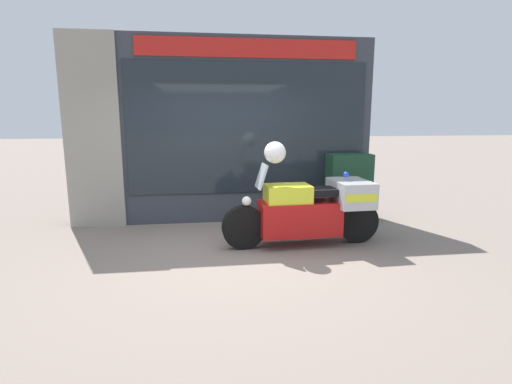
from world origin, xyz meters
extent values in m
plane|color=gray|center=(0.00, 0.00, 0.00)|extent=(60.00, 60.00, 0.00)
cube|color=#333842|center=(0.00, 2.00, 1.65)|extent=(5.42, 0.40, 3.30)
cube|color=gray|center=(-2.24, 2.03, 1.65)|extent=(0.94, 0.55, 3.30)
cube|color=#1E262D|center=(0.43, 1.79, 1.70)|extent=(4.26, 0.02, 2.30)
cube|color=red|center=(0.43, 1.78, 3.07)|extent=(3.83, 0.03, 0.32)
cube|color=slate|center=(0.39, 2.01, 0.28)|extent=(4.04, 0.30, 0.55)
cube|color=silver|center=(0.39, 2.15, 1.15)|extent=(4.04, 0.02, 1.25)
cube|color=beige|center=(0.39, 2.01, 1.77)|extent=(4.04, 0.30, 0.02)
cube|color=#C68E19|center=(-0.86, 2.01, 1.81)|extent=(0.18, 0.04, 0.06)
cube|color=maroon|center=(0.39, 2.01, 1.81)|extent=(0.18, 0.04, 0.06)
cube|color=navy|center=(1.65, 2.01, 1.81)|extent=(0.18, 0.04, 0.06)
cube|color=#2866B7|center=(-1.00, 1.94, 0.69)|extent=(0.19, 0.03, 0.27)
cube|color=orange|center=(-0.07, 1.94, 0.69)|extent=(0.19, 0.03, 0.27)
cube|color=red|center=(0.86, 1.94, 0.69)|extent=(0.19, 0.03, 0.27)
cube|color=yellow|center=(1.79, 1.94, 0.69)|extent=(0.19, 0.02, 0.27)
cylinder|color=black|center=(0.17, 0.26, 0.32)|extent=(0.65, 0.16, 0.64)
cylinder|color=black|center=(1.94, 0.33, 0.32)|extent=(0.65, 0.16, 0.64)
cube|color=#B71414|center=(1.01, 0.29, 0.43)|extent=(1.22, 0.56, 0.50)
cube|color=yellow|center=(0.83, 0.29, 0.79)|extent=(0.67, 0.49, 0.28)
cube|color=black|center=(1.29, 0.31, 0.82)|extent=(0.71, 0.41, 0.10)
cube|color=#B7B7BC|center=(1.81, 0.33, 0.78)|extent=(0.55, 0.80, 0.38)
cube|color=yellow|center=(1.81, 0.33, 0.78)|extent=(0.50, 0.81, 0.11)
cube|color=#B2BCC6|center=(0.43, 0.27, 1.08)|extent=(0.15, 0.36, 0.36)
sphere|color=white|center=(0.22, 0.26, 0.72)|extent=(0.14, 0.14, 0.14)
sphere|color=blue|center=(1.72, 0.32, 1.06)|extent=(0.09, 0.09, 0.09)
cube|color=#193D28|center=(2.23, 1.52, 0.63)|extent=(0.76, 0.46, 1.25)
sphere|color=white|center=(0.63, 0.28, 1.41)|extent=(0.31, 0.31, 0.31)
camera|label=1|loc=(-0.42, -5.35, 1.94)|focal=28.00mm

